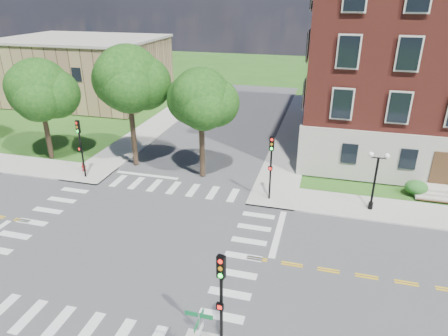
% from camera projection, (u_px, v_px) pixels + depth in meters
% --- Properties ---
extents(ground, '(160.00, 160.00, 0.00)m').
position_uv_depth(ground, '(131.00, 238.00, 24.81)').
color(ground, '#275517').
rests_on(ground, ground).
extents(road_ew, '(90.00, 12.00, 0.01)m').
position_uv_depth(road_ew, '(131.00, 238.00, 24.81)').
color(road_ew, '#3D3D3F').
rests_on(road_ew, ground).
extents(road_ns, '(12.00, 90.00, 0.01)m').
position_uv_depth(road_ns, '(130.00, 238.00, 24.81)').
color(road_ns, '#3D3D3F').
rests_on(road_ns, ground).
extents(sidewalk_ne, '(34.00, 34.00, 0.12)m').
position_uv_depth(sidewalk_ne, '(374.00, 167.00, 34.69)').
color(sidewalk_ne, '#9E9B93').
rests_on(sidewalk_ne, ground).
extents(sidewalk_nw, '(34.00, 34.00, 0.12)m').
position_uv_depth(sidewalk_nw, '(66.00, 136.00, 42.02)').
color(sidewalk_nw, '#9E9B93').
rests_on(sidewalk_nw, ground).
extents(crosswalk_east, '(2.20, 10.20, 0.02)m').
position_uv_depth(crosswalk_east, '(243.00, 257.00, 23.10)').
color(crosswalk_east, silver).
rests_on(crosswalk_east, ground).
extents(stop_bar_east, '(0.40, 5.50, 0.00)m').
position_uv_depth(stop_bar_east, '(278.00, 233.00, 25.36)').
color(stop_bar_east, silver).
rests_on(stop_bar_east, ground).
extents(secondary_building, '(20.40, 15.40, 8.30)m').
position_uv_depth(secondary_building, '(84.00, 69.00, 54.79)').
color(secondary_building, '#846549').
rests_on(secondary_building, ground).
extents(tree_b, '(5.33, 5.33, 8.92)m').
position_uv_depth(tree_b, '(39.00, 90.00, 34.11)').
color(tree_b, '#312518').
rests_on(tree_b, ground).
extents(tree_c, '(5.45, 5.45, 10.24)m').
position_uv_depth(tree_c, '(128.00, 79.00, 32.17)').
color(tree_c, '#312518').
rests_on(tree_c, ground).
extents(tree_d, '(4.67, 4.67, 8.84)m').
position_uv_depth(tree_d, '(201.00, 98.00, 30.41)').
color(tree_d, '#312518').
rests_on(tree_d, ground).
extents(traffic_signal_se, '(0.36, 0.41, 4.80)m').
position_uv_depth(traffic_signal_se, '(221.00, 292.00, 15.76)').
color(traffic_signal_se, black).
rests_on(traffic_signal_se, ground).
extents(traffic_signal_ne, '(0.34, 0.37, 4.80)m').
position_uv_depth(traffic_signal_ne, '(271.00, 160.00, 28.10)').
color(traffic_signal_ne, black).
rests_on(traffic_signal_ne, ground).
extents(traffic_signal_nw, '(0.38, 0.46, 4.80)m').
position_uv_depth(traffic_signal_nw, '(80.00, 142.00, 31.55)').
color(traffic_signal_nw, black).
rests_on(traffic_signal_nw, ground).
extents(twin_lamp_west, '(1.36, 0.36, 4.23)m').
position_uv_depth(twin_lamp_west, '(375.00, 178.00, 27.00)').
color(twin_lamp_west, black).
rests_on(twin_lamp_west, ground).
extents(street_sign_pole, '(1.10, 1.10, 3.10)m').
position_uv_depth(street_sign_pole, '(200.00, 332.00, 15.06)').
color(street_sign_pole, gray).
rests_on(street_sign_pole, ground).
extents(fire_hydrant, '(0.35, 0.35, 0.75)m').
position_uv_depth(fire_hydrant, '(84.00, 167.00, 33.72)').
color(fire_hydrant, '#990E0B').
rests_on(fire_hydrant, ground).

